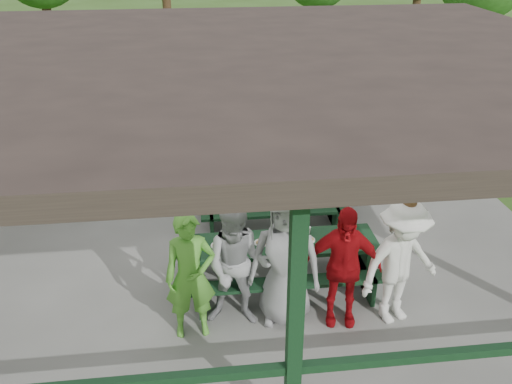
{
  "coord_description": "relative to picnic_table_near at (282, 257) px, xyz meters",
  "views": [
    {
      "loc": [
        -0.85,
        -7.78,
        5.05
      ],
      "look_at": [
        0.04,
        -0.3,
        1.22
      ],
      "focal_mm": 38.0,
      "sensor_mm": 36.0,
      "label": 1
    }
  ],
  "objects": [
    {
      "name": "ground",
      "position": [
        -0.31,
        1.2,
        -0.58
      ],
      "size": [
        90.0,
        90.0,
        0.0
      ],
      "primitive_type": "plane",
      "color": "#325219",
      "rests_on": "ground"
    },
    {
      "name": "picnic_table_near",
      "position": [
        0.0,
        0.0,
        0.0
      ],
      "size": [
        2.78,
        1.39,
        0.75
      ],
      "color": "black",
      "rests_on": "concrete_slab"
    },
    {
      "name": "contestant_grey_mid",
      "position": [
        -0.08,
        -0.76,
        0.48
      ],
      "size": [
        1.07,
        0.85,
        1.92
      ],
      "primitive_type": "imported",
      "rotation": [
        0.0,
        0.0,
        -0.28
      ],
      "color": "gray",
      "rests_on": "concrete_slab"
    },
    {
      "name": "contestant_green",
      "position": [
        -1.32,
        -0.9,
        0.41
      ],
      "size": [
        0.68,
        0.47,
        1.79
      ],
      "primitive_type": "imported",
      "rotation": [
        0.0,
        0.0,
        0.07
      ],
      "color": "#509D30",
      "rests_on": "concrete_slab"
    },
    {
      "name": "spectator_blue",
      "position": [
        -2.15,
        3.42,
        0.44
      ],
      "size": [
        0.77,
        0.6,
        1.84
      ],
      "primitive_type": "imported",
      "rotation": [
        0.0,
        0.0,
        2.87
      ],
      "color": "#4573B5",
      "rests_on": "concrete_slab"
    },
    {
      "name": "spectator_lblue",
      "position": [
        -0.99,
        3.0,
        0.33
      ],
      "size": [
        1.58,
        0.84,
        1.63
      ],
      "primitive_type": "imported",
      "rotation": [
        0.0,
        0.0,
        3.39
      ],
      "color": "#7B99BF",
      "rests_on": "concrete_slab"
    },
    {
      "name": "concrete_slab",
      "position": [
        -0.31,
        1.2,
        -0.53
      ],
      "size": [
        10.0,
        8.0,
        0.1
      ],
      "primitive_type": "cube",
      "color": "slate",
      "rests_on": "ground"
    },
    {
      "name": "contestant_white_fedora",
      "position": [
        1.42,
        -0.94,
        0.43
      ],
      "size": [
        1.32,
        0.99,
        1.86
      ],
      "rotation": [
        0.0,
        0.0,
        0.3
      ],
      "color": "white",
      "rests_on": "concrete_slab"
    },
    {
      "name": "pavilion_structure",
      "position": [
        -0.31,
        1.2,
        2.59
      ],
      "size": [
        10.6,
        8.6,
        3.24
      ],
      "color": "black",
      "rests_on": "concrete_slab"
    },
    {
      "name": "farm_trailer",
      "position": [
        -1.68,
        10.27,
        0.02
      ],
      "size": [
        3.48,
        1.83,
        1.21
      ],
      "rotation": [
        0.0,
        0.0,
        0.15
      ],
      "color": "navy",
      "rests_on": "ground"
    },
    {
      "name": "pickup_truck",
      "position": [
        3.19,
        9.55,
        0.24
      ],
      "size": [
        6.49,
        4.79,
        1.64
      ],
      "primitive_type": "imported",
      "rotation": [
        0.0,
        0.0,
        1.97
      ],
      "color": "silver",
      "rests_on": "ground"
    },
    {
      "name": "contestant_red",
      "position": [
        0.66,
        -0.88,
        0.39
      ],
      "size": [
        1.08,
        0.6,
        1.75
      ],
      "primitive_type": "imported",
      "rotation": [
        0.0,
        0.0,
        -0.18
      ],
      "color": "#9D0A0F",
      "rests_on": "concrete_slab"
    },
    {
      "name": "picnic_table_far",
      "position": [
        0.13,
        2.0,
        -0.01
      ],
      "size": [
        2.55,
        1.39,
        0.75
      ],
      "color": "black",
      "rests_on": "concrete_slab"
    },
    {
      "name": "spectator_grey",
      "position": [
        1.34,
        2.77,
        0.36
      ],
      "size": [
        0.99,
        0.9,
        1.67
      ],
      "primitive_type": "imported",
      "rotation": [
        0.0,
        0.0,
        2.75
      ],
      "color": "gray",
      "rests_on": "concrete_slab"
    },
    {
      "name": "contestant_grey_left",
      "position": [
        -0.71,
        -0.75,
        0.42
      ],
      "size": [
        0.98,
        0.83,
        1.79
      ],
      "primitive_type": "imported",
      "rotation": [
        0.0,
        0.0,
        -0.19
      ],
      "color": "#99999B",
      "rests_on": "concrete_slab"
    },
    {
      "name": "table_setting",
      "position": [
        -0.07,
        0.05,
        0.3
      ],
      "size": [
        2.18,
        0.45,
        0.1
      ],
      "color": "white",
      "rests_on": "picnic_table_near"
    }
  ]
}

